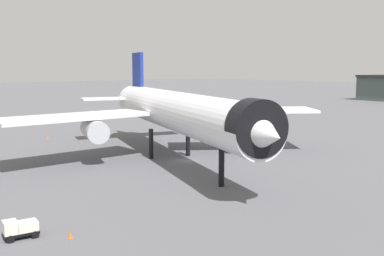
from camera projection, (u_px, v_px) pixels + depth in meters
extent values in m
plane|color=#56565B|center=(186.00, 161.00, 79.33)|extent=(900.00, 900.00, 0.00)
cylinder|color=white|center=(175.00, 111.00, 78.41)|extent=(57.56, 29.00, 6.81)
cone|color=white|center=(262.00, 134.00, 51.03)|extent=(9.47, 9.03, 6.67)
cone|color=white|center=(133.00, 100.00, 105.78)|extent=(10.65, 9.36, 6.47)
cylinder|color=black|center=(256.00, 128.00, 52.22)|extent=(5.46, 7.53, 6.88)
cube|color=white|center=(247.00, 110.00, 88.93)|extent=(24.60, 26.54, 0.54)
cylinder|color=#B7BAC1|center=(235.00, 123.00, 86.73)|extent=(9.12, 6.64, 3.75)
cube|color=white|center=(74.00, 117.00, 76.60)|extent=(11.56, 27.42, 0.54)
cylinder|color=#B7BAC1|center=(95.00, 130.00, 76.76)|extent=(9.12, 6.64, 3.75)
cube|color=navy|center=(138.00, 77.00, 100.67)|extent=(6.85, 3.35, 10.90)
cube|color=white|center=(166.00, 97.00, 104.99)|extent=(9.03, 11.94, 0.41)
cube|color=white|center=(106.00, 99.00, 99.81)|extent=(9.03, 11.94, 0.41)
cylinder|color=black|center=(221.00, 167.00, 61.70)|extent=(0.82, 0.82, 5.45)
cylinder|color=black|center=(188.00, 141.00, 83.27)|extent=(0.82, 0.82, 5.45)
cylinder|color=black|center=(151.00, 144.00, 80.64)|extent=(0.82, 0.82, 5.45)
cube|color=black|center=(92.00, 130.00, 114.02)|extent=(5.70, 5.28, 0.35)
cube|color=#E5B70C|center=(91.00, 127.00, 112.26)|extent=(3.16, 3.17, 1.60)
cube|color=#1E2D38|center=(90.00, 126.00, 111.24)|extent=(1.30, 1.54, 0.80)
cube|color=#E5B70C|center=(92.00, 125.00, 114.83)|extent=(4.01, 3.88, 2.20)
cylinder|color=black|center=(96.00, 132.00, 112.24)|extent=(0.87, 0.79, 0.90)
cylinder|color=black|center=(86.00, 132.00, 112.06)|extent=(0.87, 0.79, 0.90)
cylinder|color=black|center=(98.00, 130.00, 116.04)|extent=(0.87, 0.79, 0.90)
cylinder|color=black|center=(89.00, 130.00, 115.86)|extent=(0.87, 0.79, 0.90)
cube|color=black|center=(21.00, 233.00, 43.11)|extent=(2.23, 3.46, 0.30)
cube|color=silver|center=(10.00, 227.00, 42.51)|extent=(1.83, 1.59, 1.20)
cube|color=#1E2D38|center=(4.00, 226.00, 42.17)|extent=(1.33, 0.36, 0.60)
cube|color=silver|center=(27.00, 226.00, 43.34)|extent=(1.97, 2.21, 0.90)
cylinder|color=black|center=(11.00, 239.00, 41.87)|extent=(0.42, 0.74, 0.70)
cylinder|color=black|center=(7.00, 234.00, 43.21)|extent=(0.42, 0.74, 0.70)
cylinder|color=black|center=(35.00, 235.00, 43.05)|extent=(0.42, 0.74, 0.70)
cylinder|color=black|center=(31.00, 230.00, 44.40)|extent=(0.42, 0.74, 0.70)
cone|color=#F2600C|center=(70.00, 235.00, 43.17)|extent=(0.47, 0.47, 0.59)
cone|color=#F2600C|center=(47.00, 138.00, 103.45)|extent=(0.51, 0.51, 0.64)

